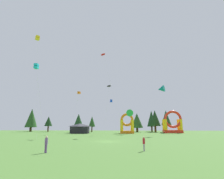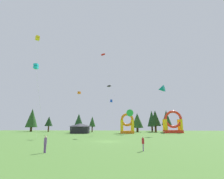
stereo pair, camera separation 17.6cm
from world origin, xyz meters
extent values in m
plane|color=#548438|center=(0.00, 0.00, 0.00)|extent=(120.00, 120.00, 0.00)
cube|color=blue|center=(-0.74, 22.26, 9.91)|extent=(0.75, 0.75, 0.38)
cube|color=blue|center=(-0.74, 22.26, 10.37)|extent=(0.75, 0.75, 0.38)
cylinder|color=silver|center=(0.00, 20.85, 5.07)|extent=(1.50, 2.84, 10.14)
cube|color=yellow|center=(-17.39, 5.71, 22.97)|extent=(1.08, 1.08, 0.46)
cube|color=yellow|center=(-17.39, 5.71, 23.52)|extent=(1.08, 1.08, 0.46)
cylinder|color=silver|center=(-15.96, 4.50, 11.62)|extent=(2.87, 2.43, 23.25)
ellipsoid|color=black|center=(-0.83, 14.17, 13.11)|extent=(1.81, 2.58, 0.95)
cylinder|color=silver|center=(-1.65, 16.00, 6.55)|extent=(1.65, 3.68, 13.11)
cone|color=green|center=(5.20, 25.55, 6.55)|extent=(2.55, 2.39, 2.25)
cylinder|color=silver|center=(5.95, 25.42, 3.28)|extent=(1.51, 0.28, 6.56)
cube|color=orange|center=(-12.39, 28.12, 13.63)|extent=(1.06, 1.06, 0.38)
cube|color=orange|center=(-12.39, 28.12, 14.09)|extent=(1.06, 1.06, 0.38)
cylinder|color=silver|center=(-13.07, 26.20, 6.93)|extent=(1.37, 3.84, 13.86)
cone|color=#0C7F7A|center=(14.42, 20.85, 13.44)|extent=(2.83, 2.80, 2.30)
cylinder|color=silver|center=(15.75, 23.48, 6.72)|extent=(2.67, 5.27, 13.45)
cube|color=#19B7CC|center=(-11.64, -4.94, 12.26)|extent=(0.65, 0.65, 0.38)
cube|color=#19B7CC|center=(-11.64, -4.94, 12.72)|extent=(0.65, 0.65, 0.38)
cylinder|color=silver|center=(-11.65, -2.36, 6.24)|extent=(0.04, 5.18, 12.49)
ellipsoid|color=red|center=(-3.34, 21.22, 25.05)|extent=(1.92, 1.69, 0.69)
cylinder|color=silver|center=(-0.08, 18.83, 12.53)|extent=(6.54, 4.81, 25.05)
cylinder|color=#724C8C|center=(-5.38, -13.56, 0.42)|extent=(0.16, 0.16, 0.85)
cylinder|color=#724C8C|center=(-5.54, -13.49, 0.42)|extent=(0.16, 0.16, 0.85)
cylinder|color=#724C8C|center=(-5.46, -13.53, 1.19)|extent=(0.40, 0.40, 0.67)
sphere|color=beige|center=(-5.46, -13.53, 1.64)|extent=(0.23, 0.23, 0.23)
cylinder|color=#724C8C|center=(5.00, -11.55, 0.39)|extent=(0.12, 0.12, 0.77)
cylinder|color=#724C8C|center=(5.00, -11.71, 0.39)|extent=(0.12, 0.12, 0.77)
cylinder|color=#B21E26|center=(5.00, -11.63, 1.08)|extent=(0.29, 0.29, 0.61)
sphere|color=#D8AD84|center=(5.00, -11.63, 1.49)|extent=(0.21, 0.21, 0.21)
cube|color=orange|center=(4.23, 29.99, 0.43)|extent=(4.58, 3.55, 0.87)
cylinder|color=yellow|center=(2.44, 28.71, 2.70)|extent=(0.99, 0.99, 3.67)
cylinder|color=yellow|center=(6.02, 28.71, 2.70)|extent=(0.99, 0.99, 3.67)
cylinder|color=yellow|center=(2.44, 31.27, 2.70)|extent=(0.99, 0.99, 3.67)
cylinder|color=yellow|center=(6.02, 31.27, 2.70)|extent=(0.99, 0.99, 3.67)
torus|color=orange|center=(4.23, 28.71, 4.54)|extent=(4.38, 0.80, 4.38)
cube|color=red|center=(20.73, 34.41, 0.50)|extent=(6.41, 3.78, 1.00)
cylinder|color=yellow|center=(18.05, 33.05, 2.90)|extent=(1.06, 1.06, 3.81)
cylinder|color=yellow|center=(23.41, 33.05, 2.90)|extent=(1.06, 1.06, 3.81)
cylinder|color=yellow|center=(18.05, 35.78, 2.90)|extent=(1.06, 1.06, 3.81)
cylinder|color=yellow|center=(23.41, 35.78, 2.90)|extent=(1.06, 1.06, 3.81)
torus|color=red|center=(20.73, 33.05, 4.81)|extent=(6.20, 0.85, 6.20)
cube|color=black|center=(-11.67, 28.19, 1.15)|extent=(5.89, 3.42, 2.30)
pyramid|color=#3F3F47|center=(-11.67, 28.19, 2.81)|extent=(5.89, 3.42, 1.02)
cylinder|color=#4C331E|center=(-36.58, 43.52, 0.91)|extent=(0.91, 0.91, 1.81)
cone|color=#234C1E|center=(-36.58, 43.52, 5.79)|extent=(5.06, 5.06, 7.94)
cylinder|color=#4C331E|center=(-28.34, 42.04, 1.16)|extent=(0.58, 0.58, 2.32)
cone|color=#193819|center=(-28.34, 42.04, 4.33)|extent=(3.24, 3.24, 4.02)
cylinder|color=#4C331E|center=(-15.24, 40.62, 0.77)|extent=(0.77, 0.77, 1.54)
cone|color=#1E4221|center=(-15.24, 40.62, 4.43)|extent=(4.28, 4.28, 5.78)
cylinder|color=#4C331E|center=(-9.67, 40.73, 1.04)|extent=(0.49, 0.49, 2.07)
cone|color=#234C1E|center=(-9.67, 40.73, 4.17)|extent=(2.70, 2.70, 4.20)
cylinder|color=#4C331E|center=(8.65, 41.66, 0.82)|extent=(0.87, 0.87, 1.63)
cone|color=#234C1E|center=(8.65, 41.66, 4.59)|extent=(4.83, 4.83, 5.90)
cylinder|color=#4C331E|center=(15.21, 45.96, 1.06)|extent=(0.69, 0.69, 2.13)
cone|color=#1E4221|center=(15.21, 45.96, 5.51)|extent=(3.85, 3.85, 6.76)
cylinder|color=#4C331E|center=(15.69, 40.33, 1.18)|extent=(0.77, 0.77, 2.37)
cone|color=#193819|center=(15.69, 40.33, 5.48)|extent=(4.29, 4.29, 6.22)
cylinder|color=#4C331E|center=(20.16, 40.65, 1.36)|extent=(0.70, 0.70, 2.73)
cone|color=#1E4221|center=(20.16, 40.65, 5.66)|extent=(3.86, 3.86, 5.86)
camera|label=1|loc=(2.57, -32.71, 2.90)|focal=28.70mm
camera|label=2|loc=(2.75, -32.70, 2.90)|focal=28.70mm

